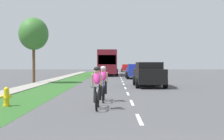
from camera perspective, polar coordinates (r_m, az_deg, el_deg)
ground_plane at (r=23.52m, az=2.32°, el=-2.85°), size 120.00×120.00×0.00m
grass_verge at (r=23.90m, az=-9.87°, el=-2.79°), size 2.58×70.00×0.01m
sidewalk_concrete at (r=24.33m, az=-14.42°, el=-2.74°), size 1.34×70.00×0.10m
lane_markings_center at (r=27.51m, az=2.06°, el=-2.24°), size 0.12×54.07×0.01m
fire_hydrant_yellow at (r=12.29m, az=-20.01°, el=-4.97°), size 0.44×0.38×0.76m
cyclist_lead at (r=10.80m, az=-2.91°, el=-3.40°), size 0.42×1.72×1.58m
cyclist_trailing at (r=12.97m, az=-1.69°, el=-2.62°), size 0.42×1.72×1.58m
suv_black at (r=21.38m, az=7.26°, el=-0.73°), size 2.15×4.70×1.79m
pickup_blue at (r=33.00m, az=4.68°, el=-0.23°), size 2.22×5.10×1.64m
bus_maroon at (r=42.28m, az=-0.78°, el=1.67°), size 2.78×11.60×3.48m
sedan_red at (r=60.56m, az=2.75°, el=0.40°), size 1.98×4.30×1.52m
street_tree_near at (r=26.22m, az=-15.14°, el=6.83°), size 2.54×2.54×5.68m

